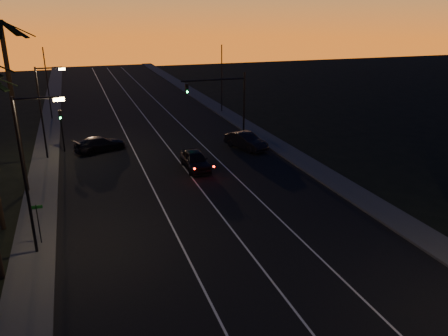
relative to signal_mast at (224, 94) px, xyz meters
name	(u,v)px	position (x,y,z in m)	size (l,w,h in m)	color
road	(183,174)	(-7.14, -9.99, -4.78)	(20.00, 170.00, 0.01)	black
sidewalk_left	(42,190)	(-18.34, -9.99, -4.70)	(2.40, 170.00, 0.16)	#393936
sidewalk_right	(300,159)	(4.06, -9.99, -4.70)	(2.40, 170.00, 0.16)	#393936
lane_stripe_left	(148,178)	(-10.14, -9.99, -4.76)	(0.12, 160.00, 0.01)	silver
lane_stripe_mid	(188,173)	(-6.64, -9.99, -4.76)	(0.12, 160.00, 0.01)	silver
lane_stripe_right	(227,169)	(-3.14, -9.99, -4.76)	(0.12, 160.00, 0.01)	silver
palm_far	(11,93)	(-19.34, -9.99, 2.83)	(4.25, 4.16, 12.53)	black
streetlight_left_near	(29,165)	(-17.84, -19.99, 0.54)	(2.55, 0.26, 9.00)	black
streetlight_left_far	(44,106)	(-17.82, -1.99, 0.28)	(2.55, 0.26, 8.50)	black
street_sign	(38,220)	(-17.94, -18.99, -3.13)	(0.70, 0.06, 2.60)	black
signal_mast	(224,94)	(0.00, 0.00, 0.00)	(7.10, 0.41, 7.00)	black
signal_post	(61,123)	(-16.64, -0.01, -1.89)	(0.28, 0.37, 4.20)	black
far_pole_left	(48,84)	(-18.14, 15.01, -0.28)	(0.14, 0.14, 9.00)	black
far_pole_right	(222,79)	(3.86, 12.01, -0.28)	(0.14, 0.14, 9.00)	black
lead_car	(195,160)	(-5.79, -9.14, -3.96)	(1.94, 5.33, 1.63)	black
right_car	(246,141)	(0.64, -4.98, -3.95)	(3.34, 5.25, 1.63)	black
cross_car	(100,144)	(-13.26, -1.03, -4.03)	(5.47, 3.73, 1.47)	black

